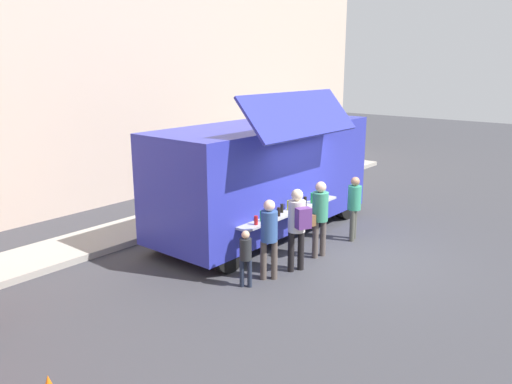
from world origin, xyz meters
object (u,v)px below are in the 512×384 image
customer_front_ordering (319,213)px  child_near_queue (246,254)px  trash_bin (279,179)px  customer_rear_waiting (269,232)px  food_truck_main (265,174)px  customer_mid_with_backpack (298,222)px  customer_extra_browsing (354,203)px

customer_front_ordering → child_near_queue: (-2.24, 0.23, -0.34)m
trash_bin → customer_rear_waiting: size_ratio=0.51×
food_truck_main → customer_mid_with_backpack: (-1.52, -2.07, -0.45)m
food_truck_main → customer_front_ordering: bearing=-105.3°
trash_bin → child_near_queue: child_near_queue is taller
customer_rear_waiting → child_near_queue: (-0.58, 0.12, -0.30)m
trash_bin → customer_rear_waiting: bearing=-144.7°
trash_bin → customer_front_ordering: bearing=-134.7°
customer_front_ordering → customer_extra_browsing: 1.51m
customer_extra_browsing → child_near_queue: (-3.75, 0.27, -0.26)m
trash_bin → child_near_queue: bearing=-148.0°
trash_bin → customer_extra_browsing: size_ratio=0.54×
customer_front_ordering → child_near_queue: 2.28m
food_truck_main → customer_rear_waiting: (-2.21, -1.87, -0.54)m
food_truck_main → customer_extra_browsing: food_truck_main is taller
customer_rear_waiting → customer_front_ordering: bearing=-49.1°
food_truck_main → customer_mid_with_backpack: 2.61m
food_truck_main → customer_mid_with_backpack: size_ratio=3.55×
child_near_queue → trash_bin: bearing=-0.5°
customer_mid_with_backpack → customer_rear_waiting: (-0.69, 0.20, -0.09)m
trash_bin → food_truck_main: bearing=-148.0°
customer_front_ordering → customer_mid_with_backpack: customer_mid_with_backpack is taller
trash_bin → customer_extra_browsing: bearing=-122.5°
trash_bin → customer_front_ordering: (-4.27, -4.31, 0.60)m
customer_mid_with_backpack → trash_bin: bearing=-23.8°
customer_extra_browsing → customer_front_ordering: bearing=72.5°
food_truck_main → trash_bin: 4.53m
customer_front_ordering → customer_rear_waiting: bearing=101.0°
trash_bin → customer_mid_with_backpack: size_ratio=0.48×
customer_rear_waiting → trash_bin: bearing=-10.0°
customer_front_ordering → customer_extra_browsing: customer_front_ordering is taller
child_near_queue → customer_extra_browsing: bearing=-36.7°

